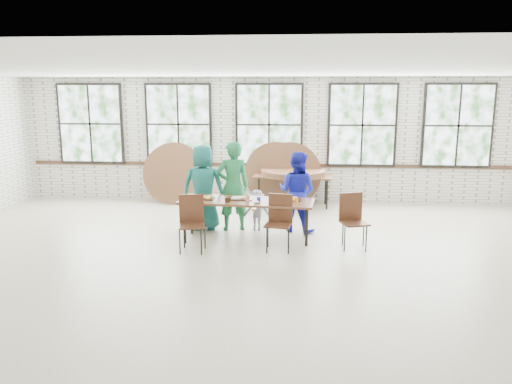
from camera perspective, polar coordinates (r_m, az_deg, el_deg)
room at (r=12.04m, az=1.50°, el=7.48°), size 12.00×12.00×12.00m
dining_table at (r=8.99m, az=-1.08°, el=-1.26°), size 2.46×1.02×0.74m
chair_near_left at (r=8.52m, az=-7.34°, el=-2.97°), size 0.50×0.49×0.95m
chair_near_right at (r=8.51m, az=2.68°, el=-2.91°), size 0.48×0.47×0.95m
chair_spare at (r=8.76m, az=10.98°, el=-2.69°), size 0.52×0.51×0.95m
adult_teal at (r=9.71m, az=-6.05°, el=0.53°), size 0.84×0.57×1.67m
adult_green at (r=9.62m, az=-2.65°, el=0.69°), size 0.72×0.57×1.74m
toddler at (r=9.67m, az=0.09°, el=-2.09°), size 0.56×0.38×0.80m
adult_blue at (r=9.57m, az=4.70°, el=0.02°), size 0.93×0.84×1.55m
storage_table at (r=11.68m, az=4.25°, el=1.68°), size 1.86×0.91×0.74m
tabletop_clutter at (r=8.93m, az=-0.33°, el=-0.84°), size 2.01×0.55×0.11m
round_tops_stacked at (r=11.66m, az=4.26°, el=2.25°), size 1.50×1.50×0.13m
round_tops_leaning at (r=11.89m, az=-1.16°, el=2.12°), size 4.28×0.47×1.49m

